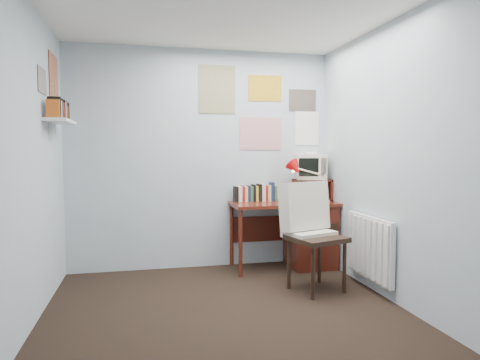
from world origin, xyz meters
The scene contains 14 objects.
ground centered at (0.00, 0.00, 0.00)m, with size 3.50×3.50×0.00m, color black.
back_wall centered at (0.00, 1.75, 1.25)m, with size 3.00×0.02×2.50m, color silver.
left_wall centered at (-1.50, 0.00, 1.25)m, with size 0.02×3.50×2.50m, color silver.
right_wall centered at (1.50, 0.00, 1.25)m, with size 0.02×3.50×2.50m, color silver.
desk centered at (1.17, 1.48, 0.41)m, with size 1.20×0.55×0.76m.
desk_chair centered at (0.95, 0.64, 0.51)m, with size 0.52×0.50×1.02m, color black.
desk_lamp centered at (1.31, 1.29, 0.98)m, with size 0.31×0.26×0.44m, color red.
tv_riser centered at (1.29, 1.59, 0.89)m, with size 0.40×0.30×0.25m, color #571E13.
crt_tv centered at (1.28, 1.61, 1.17)m, with size 0.34×0.32×0.33m, color #EBE2C5.
book_row centered at (0.66, 1.66, 0.87)m, with size 0.60×0.14×0.22m, color #571E13.
radiator centered at (1.46, 0.55, 0.42)m, with size 0.09×0.80×0.60m, color white.
wall_shelf centered at (-1.40, 1.10, 1.62)m, with size 0.20×0.62×0.24m, color white.
posters_back centered at (0.70, 1.74, 1.85)m, with size 1.20×0.01×0.90m, color white.
posters_left centered at (-1.49, 1.10, 2.00)m, with size 0.01×0.70×0.60m, color white.
Camera 1 is at (-0.66, -3.14, 1.35)m, focal length 32.00 mm.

